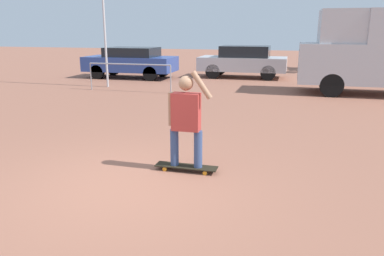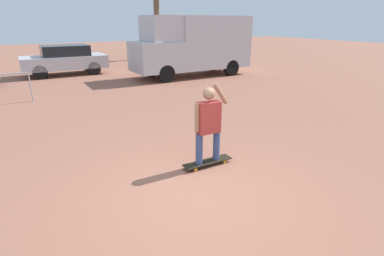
% 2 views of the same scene
% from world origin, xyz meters
% --- Properties ---
extents(ground_plane, '(80.00, 80.00, 0.00)m').
position_xyz_m(ground_plane, '(0.00, 0.00, 0.00)').
color(ground_plane, '#935B47').
extents(skateboard, '(1.06, 0.26, 0.09)m').
position_xyz_m(skateboard, '(0.77, 0.87, 0.07)').
color(skateboard, black).
rests_on(skateboard, ground_plane).
extents(person_skateboarder, '(0.74, 0.24, 1.62)m').
position_xyz_m(person_skateboarder, '(0.77, 0.87, 0.96)').
color(person_skateboarder, '#384C7A').
rests_on(person_skateboarder, skateboard).
extents(parked_car_silver, '(4.26, 1.94, 1.56)m').
position_xyz_m(parked_car_silver, '(0.00, 13.89, 0.83)').
color(parked_car_silver, black).
rests_on(parked_car_silver, ground_plane).
extents(parked_car_blue, '(4.42, 1.93, 1.49)m').
position_xyz_m(parked_car_blue, '(-5.34, 12.35, 0.80)').
color(parked_car_blue, black).
rests_on(parked_car_blue, ground_plane).
extents(plaza_railing_segment, '(3.37, 0.05, 1.08)m').
position_xyz_m(plaza_railing_segment, '(-3.64, 8.41, 0.88)').
color(plaza_railing_segment, '#99999E').
rests_on(plaza_railing_segment, ground_plane).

